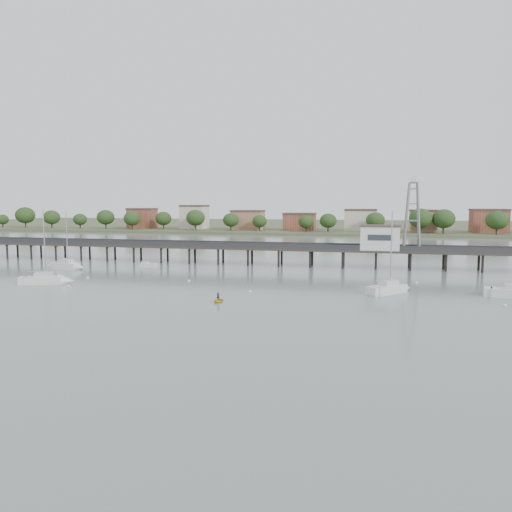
{
  "coord_description": "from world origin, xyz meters",
  "views": [
    {
      "loc": [
        23.55,
        -49.09,
        14.05
      ],
      "look_at": [
        2.15,
        42.0,
        4.0
      ],
      "focal_mm": 35.0,
      "sensor_mm": 36.0,
      "label": 1
    }
  ],
  "objects_px": {
    "sailboat_a": "(51,280)",
    "pier": "(265,248)",
    "sailboat_b": "(71,266)",
    "sailboat_c": "(394,288)",
    "lattice_tower": "(412,217)",
    "yellow_dinghy": "(218,302)",
    "white_tender": "(148,265)"
  },
  "relations": [
    {
      "from": "lattice_tower",
      "to": "yellow_dinghy",
      "type": "relative_size",
      "value": 6.14
    },
    {
      "from": "lattice_tower",
      "to": "sailboat_a",
      "type": "bearing_deg",
      "value": -151.39
    },
    {
      "from": "sailboat_c",
      "to": "sailboat_b",
      "type": "bearing_deg",
      "value": 122.1
    },
    {
      "from": "white_tender",
      "to": "yellow_dinghy",
      "type": "height_order",
      "value": "white_tender"
    },
    {
      "from": "sailboat_b",
      "to": "white_tender",
      "type": "relative_size",
      "value": 3.33
    },
    {
      "from": "sailboat_a",
      "to": "pier",
      "type": "bearing_deg",
      "value": 27.98
    },
    {
      "from": "lattice_tower",
      "to": "pier",
      "type": "bearing_deg",
      "value": -180.0
    },
    {
      "from": "sailboat_a",
      "to": "white_tender",
      "type": "height_order",
      "value": "sailboat_a"
    },
    {
      "from": "pier",
      "to": "lattice_tower",
      "type": "height_order",
      "value": "lattice_tower"
    },
    {
      "from": "lattice_tower",
      "to": "yellow_dinghy",
      "type": "xyz_separation_m",
      "value": [
        -29.13,
        -42.49,
        -11.1
      ]
    },
    {
      "from": "pier",
      "to": "sailboat_b",
      "type": "distance_m",
      "value": 42.05
    },
    {
      "from": "pier",
      "to": "sailboat_c",
      "type": "xyz_separation_m",
      "value": [
        26.98,
        -29.04,
        -3.15
      ]
    },
    {
      "from": "sailboat_b",
      "to": "pier",
      "type": "bearing_deg",
      "value": 32.62
    },
    {
      "from": "lattice_tower",
      "to": "white_tender",
      "type": "xyz_separation_m",
      "value": [
        -55.52,
        -9.56,
        -10.66
      ]
    },
    {
      "from": "sailboat_c",
      "to": "white_tender",
      "type": "height_order",
      "value": "sailboat_c"
    },
    {
      "from": "lattice_tower",
      "to": "white_tender",
      "type": "distance_m",
      "value": 57.33
    },
    {
      "from": "pier",
      "to": "white_tender",
      "type": "height_order",
      "value": "pier"
    },
    {
      "from": "white_tender",
      "to": "sailboat_c",
      "type": "bearing_deg",
      "value": -16.75
    },
    {
      "from": "lattice_tower",
      "to": "sailboat_c",
      "type": "height_order",
      "value": "lattice_tower"
    },
    {
      "from": "sailboat_c",
      "to": "yellow_dinghy",
      "type": "bearing_deg",
      "value": 162.08
    },
    {
      "from": "sailboat_b",
      "to": "sailboat_a",
      "type": "relative_size",
      "value": 0.93
    },
    {
      "from": "pier",
      "to": "sailboat_c",
      "type": "height_order",
      "value": "sailboat_c"
    },
    {
      "from": "sailboat_b",
      "to": "sailboat_c",
      "type": "relative_size",
      "value": 0.94
    },
    {
      "from": "pier",
      "to": "white_tender",
      "type": "bearing_deg",
      "value": -158.3
    },
    {
      "from": "white_tender",
      "to": "sailboat_b",
      "type": "bearing_deg",
      "value": -152.65
    },
    {
      "from": "sailboat_a",
      "to": "white_tender",
      "type": "bearing_deg",
      "value": 54.87
    },
    {
      "from": "sailboat_a",
      "to": "yellow_dinghy",
      "type": "relative_size",
      "value": 5.39
    },
    {
      "from": "sailboat_b",
      "to": "yellow_dinghy",
      "type": "xyz_separation_m",
      "value": [
        41.17,
        -26.6,
        -0.65
      ]
    },
    {
      "from": "sailboat_c",
      "to": "white_tender",
      "type": "relative_size",
      "value": 3.56
    },
    {
      "from": "pier",
      "to": "yellow_dinghy",
      "type": "xyz_separation_m",
      "value": [
        2.37,
        -42.49,
        -3.79
      ]
    },
    {
      "from": "yellow_dinghy",
      "to": "sailboat_c",
      "type": "bearing_deg",
      "value": 28.15
    },
    {
      "from": "sailboat_a",
      "to": "yellow_dinghy",
      "type": "height_order",
      "value": "sailboat_a"
    }
  ]
}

